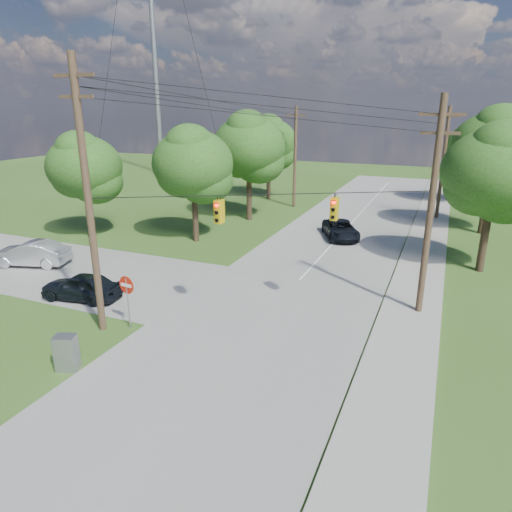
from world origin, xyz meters
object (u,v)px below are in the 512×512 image
at_px(pole_north_e, 443,163).
at_px(car_main_north, 341,229).
at_px(car_cross_silver, 31,254).
at_px(do_not_enter_sign, 127,291).
at_px(car_cross_dark, 81,286).
at_px(control_cabinet, 66,353).
at_px(pole_ne, 431,206).
at_px(pole_north_w, 295,156).
at_px(pole_sw, 88,198).

relative_size(pole_north_e, car_main_north, 2.03).
bearing_deg(car_cross_silver, do_not_enter_sign, 50.42).
distance_m(car_cross_dark, do_not_enter_sign, 4.88).
bearing_deg(control_cabinet, do_not_enter_sign, 70.17).
xyz_separation_m(pole_north_e, control_cabinet, (-12.40, -32.89, -4.39)).
distance_m(pole_ne, pole_north_e, 22.00).
height_order(pole_north_w, car_main_north, pole_north_w).
xyz_separation_m(pole_north_w, control_cabinet, (1.50, -32.89, -4.39)).
distance_m(car_main_north, control_cabinet, 23.65).
relative_size(pole_sw, do_not_enter_sign, 4.63).
relative_size(pole_ne, pole_north_e, 1.05).
height_order(car_cross_dark, do_not_enter_sign, do_not_enter_sign).
distance_m(pole_sw, pole_north_e, 32.55).
bearing_deg(car_main_north, car_cross_silver, -164.79).
bearing_deg(pole_ne, do_not_enter_sign, -150.55).
relative_size(pole_sw, pole_ne, 1.14).
xyz_separation_m(car_cross_dark, do_not_enter_sign, (4.44, -1.70, 1.11)).
relative_size(pole_north_e, pole_north_w, 1.00).
bearing_deg(pole_north_e, control_cabinet, -110.66).
bearing_deg(car_cross_silver, control_cabinet, 35.86).
bearing_deg(pole_ne, pole_sw, -150.62).
distance_m(car_cross_dark, control_cabinet, 7.14).
bearing_deg(car_main_north, control_cabinet, -128.66).
height_order(pole_ne, do_not_enter_sign, pole_ne).
bearing_deg(pole_sw, pole_north_w, 90.77).
distance_m(pole_north_e, car_cross_silver, 34.30).
xyz_separation_m(pole_sw, pole_north_e, (13.50, 29.60, -1.10)).
bearing_deg(pole_north_e, car_cross_dark, -121.67).
bearing_deg(pole_north_e, do_not_enter_sign, -113.15).
bearing_deg(car_cross_silver, pole_ne, 78.29).
bearing_deg(pole_north_w, pole_north_e, 0.00).
height_order(pole_sw, car_cross_silver, pole_sw).
bearing_deg(car_cross_silver, pole_north_e, 118.34).
xyz_separation_m(pole_ne, do_not_enter_sign, (-12.40, -7.00, -3.59)).
bearing_deg(pole_sw, do_not_enter_sign, 28.52).
xyz_separation_m(pole_sw, control_cabinet, (1.10, -3.29, -5.49)).
bearing_deg(pole_north_w, car_main_north, -54.23).
relative_size(pole_ne, control_cabinet, 7.12).
relative_size(car_cross_dark, car_main_north, 0.87).
bearing_deg(pole_north_e, car_main_north, -124.23).
relative_size(pole_sw, pole_north_w, 1.20).
xyz_separation_m(car_cross_dark, car_main_north, (10.09, 17.38, -0.05)).
xyz_separation_m(pole_sw, do_not_enter_sign, (1.10, 0.60, -4.35)).
height_order(pole_north_w, control_cabinet, pole_north_w).
height_order(pole_sw, pole_north_e, pole_sw).
distance_m(pole_ne, do_not_enter_sign, 14.69).
distance_m(pole_north_e, control_cabinet, 35.43).
distance_m(pole_north_w, car_main_north, 13.00).
relative_size(car_cross_silver, do_not_enter_sign, 1.88).
xyz_separation_m(car_cross_dark, control_cabinet, (4.44, -5.59, -0.03)).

